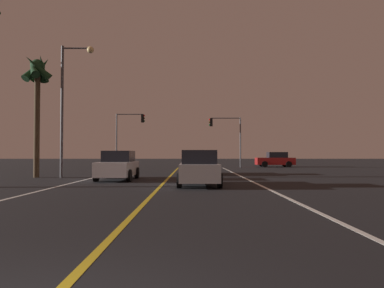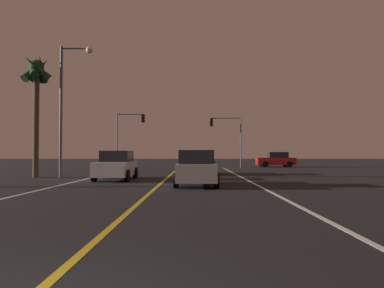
# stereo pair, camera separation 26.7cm
# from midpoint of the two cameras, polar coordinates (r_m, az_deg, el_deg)

# --- Properties ---
(lane_edge_right) EXTENTS (0.16, 41.35, 0.01)m
(lane_edge_right) POSITION_cam_midpoint_polar(r_m,az_deg,el_deg) (17.76, 10.41, -6.49)
(lane_edge_right) COLOR silver
(lane_edge_right) RESTS_ON ground
(lane_edge_left) EXTENTS (0.16, 41.35, 0.01)m
(lane_edge_left) POSITION_cam_midpoint_polar(r_m,az_deg,el_deg) (18.61, -20.20, -6.19)
(lane_edge_left) COLOR silver
(lane_edge_left) RESTS_ON ground
(lane_center_divider) EXTENTS (0.16, 41.35, 0.01)m
(lane_center_divider) POSITION_cam_midpoint_polar(r_m,az_deg,el_deg) (17.55, -5.27, -6.56)
(lane_center_divider) COLOR gold
(lane_center_divider) RESTS_ON ground
(car_lead_same_lane) EXTENTS (2.02, 4.30, 1.70)m
(car_lead_same_lane) POSITION_cam_midpoint_polar(r_m,az_deg,el_deg) (17.02, 0.73, -3.97)
(car_lead_same_lane) COLOR black
(car_lead_same_lane) RESTS_ON ground
(car_ahead_far) EXTENTS (2.02, 4.30, 1.70)m
(car_ahead_far) POSITION_cam_midpoint_polar(r_m,az_deg,el_deg) (26.06, 1.43, -3.12)
(car_ahead_far) COLOR black
(car_ahead_far) RESTS_ON ground
(car_oncoming) EXTENTS (2.02, 4.30, 1.70)m
(car_oncoming) POSITION_cam_midpoint_polar(r_m,az_deg,el_deg) (21.15, -12.15, -3.46)
(car_oncoming) COLOR black
(car_oncoming) RESTS_ON ground
(car_crossing_side) EXTENTS (4.30, 2.02, 1.70)m
(car_crossing_side) POSITION_cam_midpoint_polar(r_m,az_deg,el_deg) (41.47, 13.19, -2.49)
(car_crossing_side) COLOR black
(car_crossing_side) RESTS_ON ground
(traffic_light_near_right) EXTENTS (3.52, 0.36, 5.47)m
(traffic_light_near_right) POSITION_cam_midpoint_polar(r_m,az_deg,el_deg) (38.82, 5.25, 2.22)
(traffic_light_near_right) COLOR #4C4C51
(traffic_light_near_right) RESTS_ON ground
(traffic_light_near_left) EXTENTS (3.17, 0.36, 5.89)m
(traffic_light_near_left) POSITION_cam_midpoint_polar(r_m,az_deg,el_deg) (39.30, -10.18, 2.59)
(traffic_light_near_left) COLOR #4C4C51
(traffic_light_near_left) RESTS_ON ground
(street_lamp_right_near) EXTENTS (2.04, 0.44, 7.99)m
(street_lamp_right_near) POSITION_cam_midpoint_polar(r_m,az_deg,el_deg) (10.82, 27.59, 17.61)
(street_lamp_right_near) COLOR #4C4C51
(street_lamp_right_near) RESTS_ON ground
(street_lamp_left_mid) EXTENTS (2.10, 0.44, 8.45)m
(street_lamp_left_mid) POSITION_cam_midpoint_polar(r_m,az_deg,el_deg) (24.14, -19.49, 7.55)
(street_lamp_left_mid) COLOR #4C4C51
(street_lamp_left_mid) RESTS_ON ground
(palm_tree_left_mid) EXTENTS (2.03, 2.06, 8.00)m
(palm_tree_left_mid) POSITION_cam_midpoint_polar(r_m,az_deg,el_deg) (25.34, -23.94, 9.56)
(palm_tree_left_mid) COLOR #473826
(palm_tree_left_mid) RESTS_ON ground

